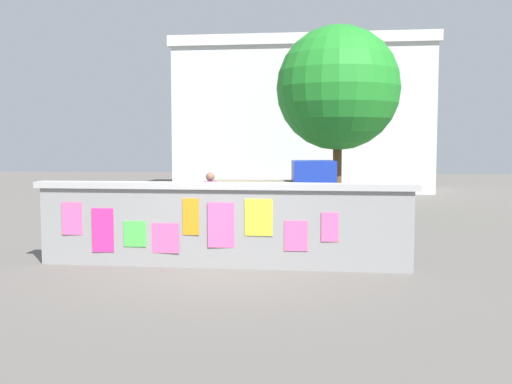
% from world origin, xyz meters
% --- Properties ---
extents(ground, '(60.00, 60.00, 0.00)m').
position_xyz_m(ground, '(0.00, 8.00, 0.00)').
color(ground, '#605B56').
extents(poster_wall, '(7.23, 0.42, 1.60)m').
position_xyz_m(poster_wall, '(-0.00, -0.00, 0.82)').
color(poster_wall, gray).
rests_on(poster_wall, ground).
extents(auto_rickshaw_truck, '(3.74, 1.89, 1.85)m').
position_xyz_m(auto_rickshaw_truck, '(0.56, 6.34, 0.90)').
color(auto_rickshaw_truck, black).
rests_on(auto_rickshaw_truck, ground).
extents(motorcycle, '(1.90, 0.56, 0.87)m').
position_xyz_m(motorcycle, '(0.57, 1.61, 0.46)').
color(motorcycle, black).
rests_on(motorcycle, ground).
extents(bicycle_near, '(1.68, 0.52, 0.95)m').
position_xyz_m(bicycle_near, '(-2.87, 3.23, 0.36)').
color(bicycle_near, black).
rests_on(bicycle_near, ground).
extents(person_walking, '(0.38, 0.38, 1.62)m').
position_xyz_m(person_walking, '(-0.96, 3.66, 0.99)').
color(person_walking, '#3F994C').
rests_on(person_walking, ground).
extents(tree_roadside, '(4.34, 4.34, 6.46)m').
position_xyz_m(tree_roadside, '(2.29, 10.26, 4.28)').
color(tree_roadside, brown).
rests_on(tree_roadside, ground).
extents(building_background, '(12.84, 5.31, 7.54)m').
position_xyz_m(building_background, '(0.67, 19.81, 3.79)').
color(building_background, silver).
rests_on(building_background, ground).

